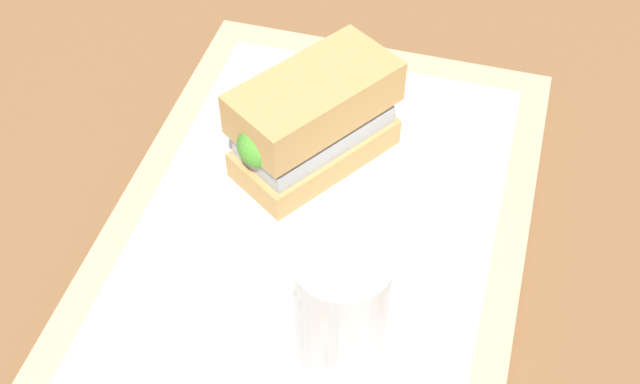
% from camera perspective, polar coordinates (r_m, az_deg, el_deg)
% --- Properties ---
extents(ground_plane, '(3.00, 3.00, 0.00)m').
position_cam_1_polar(ground_plane, '(0.68, 0.00, -2.82)').
color(ground_plane, brown).
extents(tray, '(0.44, 0.32, 0.02)m').
position_cam_1_polar(tray, '(0.67, 0.00, -2.28)').
color(tray, tan).
rests_on(tray, ground_plane).
extents(placemat, '(0.38, 0.27, 0.00)m').
position_cam_1_polar(placemat, '(0.66, 0.00, -1.69)').
color(placemat, silver).
rests_on(placemat, tray).
extents(plate, '(0.19, 0.19, 0.01)m').
position_cam_1_polar(plate, '(0.69, -0.33, 1.87)').
color(plate, white).
rests_on(plate, placemat).
extents(sandwich, '(0.14, 0.12, 0.08)m').
position_cam_1_polar(sandwich, '(0.65, -0.58, 4.76)').
color(sandwich, tan).
rests_on(sandwich, plate).
extents(beer_glass, '(0.06, 0.06, 0.12)m').
position_cam_1_polar(beer_glass, '(0.52, 1.46, -8.18)').
color(beer_glass, silver).
rests_on(beer_glass, placemat).
extents(napkin_folded, '(0.09, 0.07, 0.01)m').
position_cam_1_polar(napkin_folded, '(0.62, -9.21, -7.20)').
color(napkin_folded, white).
rests_on(napkin_folded, placemat).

